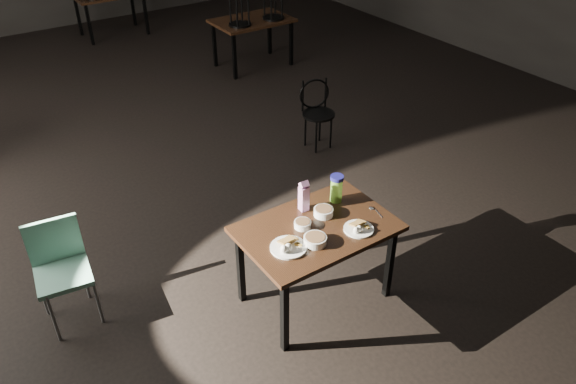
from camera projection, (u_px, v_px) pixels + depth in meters
main_table at (317, 234)px, 4.40m from camera, size 1.20×0.80×0.75m
plate_left at (288, 246)px, 4.12m from camera, size 0.27×0.27×0.09m
plate_right at (359, 228)px, 4.30m from camera, size 0.23×0.23×0.08m
bowl_near at (303, 224)px, 4.33m from camera, size 0.13×0.13×0.05m
bowl_far at (323, 212)px, 4.46m from camera, size 0.16×0.16×0.06m
bowl_big at (315, 240)px, 4.16m from camera, size 0.17×0.17×0.06m
juice_carton at (304, 197)px, 4.47m from camera, size 0.07×0.07×0.27m
water_bottle at (336, 188)px, 4.58m from camera, size 0.12×0.12×0.24m
spoon at (373, 209)px, 4.54m from camera, size 0.05×0.17×0.01m
bentwood_chair at (317, 108)px, 6.70m from camera, size 0.42×0.42×0.82m
school_chair at (60, 264)px, 4.33m from camera, size 0.46×0.46×0.87m
bg_table_right at (253, 20)px, 8.69m from camera, size 1.20×0.80×1.48m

